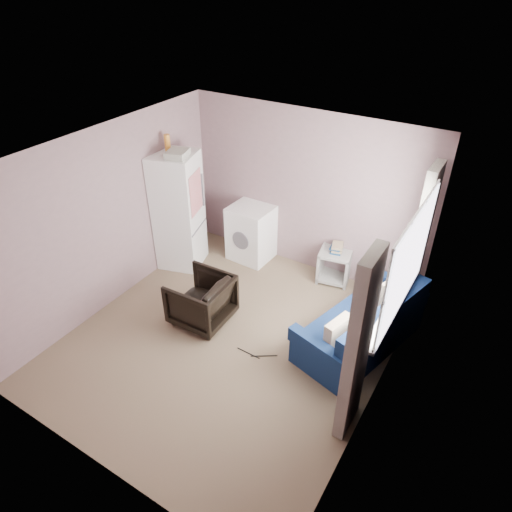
# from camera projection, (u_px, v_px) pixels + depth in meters

# --- Properties ---
(room) EXTENTS (3.84, 4.24, 2.54)m
(room) POSITION_uv_depth(u_px,v_px,m) (227.00, 261.00, 5.27)
(room) COLOR #806C54
(room) RESTS_ON ground
(armchair) EXTENTS (0.71, 0.75, 0.75)m
(armchair) POSITION_uv_depth(u_px,v_px,m) (201.00, 298.00, 6.10)
(armchair) COLOR black
(armchair) RESTS_ON ground
(fridge) EXTENTS (0.79, 0.79, 2.10)m
(fridge) POSITION_uv_depth(u_px,v_px,m) (178.00, 210.00, 6.97)
(fridge) COLOR white
(fridge) RESTS_ON ground
(washing_machine) EXTENTS (0.67, 0.68, 0.92)m
(washing_machine) POSITION_uv_depth(u_px,v_px,m) (252.00, 231.00, 7.36)
(washing_machine) COLOR white
(washing_machine) RESTS_ON ground
(side_table) EXTENTS (0.55, 0.55, 0.64)m
(side_table) POSITION_uv_depth(u_px,v_px,m) (335.00, 263.00, 6.92)
(side_table) COLOR #9C9B98
(side_table) RESTS_ON ground
(sofa) EXTENTS (1.25, 1.95, 0.80)m
(sofa) POSITION_uv_depth(u_px,v_px,m) (363.00, 329.00, 5.71)
(sofa) COLOR navy
(sofa) RESTS_ON ground
(window_dressing) EXTENTS (0.17, 2.62, 2.18)m
(window_dressing) POSITION_uv_depth(u_px,v_px,m) (393.00, 289.00, 5.07)
(window_dressing) COLOR white
(window_dressing) RESTS_ON ground
(floor_cables) EXTENTS (0.50, 0.19, 0.01)m
(floor_cables) POSITION_uv_depth(u_px,v_px,m) (256.00, 354.00, 5.74)
(floor_cables) COLOR black
(floor_cables) RESTS_ON ground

